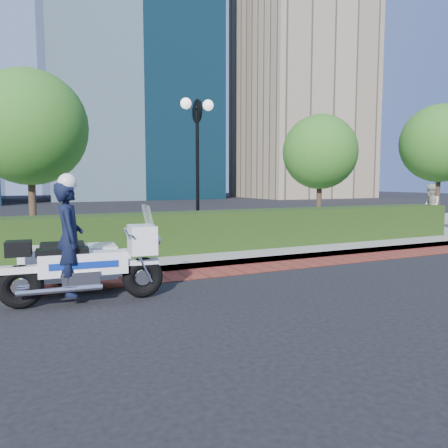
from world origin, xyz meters
name	(u,v)px	position (x,y,z in m)	size (l,w,h in m)	color
ground	(253,287)	(0.00, 0.00, 0.00)	(120.00, 120.00, 0.00)	black
brick_strip	(219,272)	(0.00, 1.50, 0.01)	(60.00, 1.00, 0.01)	maroon
sidewalk	(158,242)	(0.00, 6.00, 0.07)	(60.00, 8.00, 0.15)	gray
hedge_main	(185,232)	(0.00, 3.60, 0.65)	(18.00, 1.20, 1.00)	black
lamppost	(197,147)	(1.00, 5.20, 2.96)	(1.02, 0.70, 4.21)	black
tree_b	(29,128)	(-3.50, 6.50, 3.43)	(3.20, 3.20, 4.89)	#332319
tree_c	(320,152)	(6.50, 6.50, 3.05)	(2.80, 2.80, 4.30)	#332319
tree_d	(440,143)	(13.00, 6.50, 3.61)	(3.40, 3.40, 5.16)	#332319
tower_right	(302,82)	(28.00, 38.00, 14.00)	(14.00, 12.00, 28.00)	gray
police_motorcycle	(76,256)	(-3.05, 0.60, 0.71)	(2.57, 1.89, 2.08)	black
pedestrian	(430,207)	(9.89, 4.32, 1.00)	(0.83, 0.64, 1.70)	#A9A695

